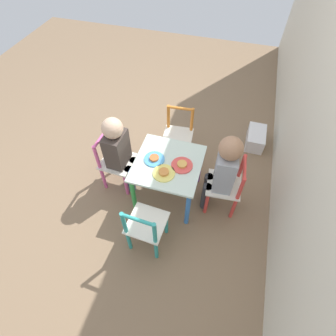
% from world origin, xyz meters
% --- Properties ---
extents(ground_plane, '(6.00, 6.00, 0.00)m').
position_xyz_m(ground_plane, '(0.00, 0.00, 0.00)').
color(ground_plane, '#7F664C').
extents(kids_table, '(0.50, 0.50, 0.43)m').
position_xyz_m(kids_table, '(0.00, 0.00, 0.36)').
color(kids_table, silver).
rests_on(kids_table, ground_plane).
extents(chair_red, '(0.28, 0.28, 0.52)m').
position_xyz_m(chair_red, '(-0.03, 0.46, 0.26)').
color(chair_red, silver).
rests_on(chair_red, ground_plane).
extents(chair_pink, '(0.27, 0.27, 0.52)m').
position_xyz_m(chair_pink, '(-0.02, -0.46, 0.26)').
color(chair_pink, silver).
rests_on(chair_pink, ground_plane).
extents(chair_teal, '(0.27, 0.27, 0.52)m').
position_xyz_m(chair_teal, '(0.46, -0.03, 0.26)').
color(chair_teal, silver).
rests_on(chair_teal, ground_plane).
extents(chair_orange, '(0.28, 0.28, 0.52)m').
position_xyz_m(chair_orange, '(-0.46, -0.04, 0.26)').
color(chair_orange, silver).
rests_on(chair_orange, ground_plane).
extents(child_back, '(0.21, 0.22, 0.76)m').
position_xyz_m(child_back, '(-0.03, 0.40, 0.46)').
color(child_back, '#38383D').
rests_on(child_back, ground_plane).
extents(child_front, '(0.21, 0.22, 0.73)m').
position_xyz_m(child_front, '(-0.02, -0.40, 0.44)').
color(child_front, '#4C608E').
rests_on(child_front, ground_plane).
extents(plate_back, '(0.16, 0.16, 0.03)m').
position_xyz_m(plate_back, '(0.00, 0.11, 0.44)').
color(plate_back, '#E54C47').
rests_on(plate_back, kids_table).
extents(plate_front, '(0.16, 0.16, 0.03)m').
position_xyz_m(plate_front, '(-0.00, -0.11, 0.44)').
color(plate_front, '#4C9EE0').
rests_on(plate_front, kids_table).
extents(plate_right, '(0.16, 0.16, 0.03)m').
position_xyz_m(plate_right, '(0.11, 0.00, 0.44)').
color(plate_right, '#EADB66').
rests_on(plate_right, kids_table).
extents(storage_bin, '(0.30, 0.17, 0.15)m').
position_xyz_m(storage_bin, '(-0.84, 0.67, 0.08)').
color(storage_bin, silver).
rests_on(storage_bin, ground_plane).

